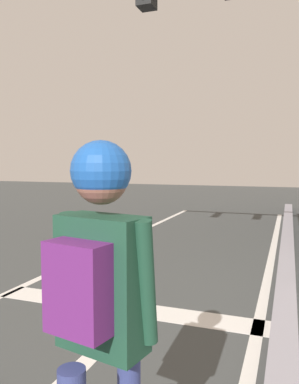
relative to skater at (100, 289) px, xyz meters
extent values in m
cube|color=silver|center=(-0.99, 2.49, -1.14)|extent=(3.22, 0.40, 0.01)
cube|color=silver|center=(-0.83, 1.04, -1.14)|extent=(0.16, 1.40, 0.01)
cube|color=silver|center=(-0.83, 1.89, -1.14)|extent=(0.71, 0.71, 0.01)
cube|color=#1D4532|center=(0.00, 0.02, 0.02)|extent=(0.41, 0.25, 0.57)
cylinder|color=#1D4532|center=(-0.18, 0.09, 0.05)|extent=(0.07, 0.13, 0.52)
cylinder|color=#1D4532|center=(0.20, 0.01, 0.05)|extent=(0.07, 0.14, 0.52)
sphere|color=#935F4F|center=(0.00, 0.02, 0.46)|extent=(0.22, 0.22, 0.22)
sphere|color=#1E56AE|center=(0.00, 0.02, 0.49)|extent=(0.25, 0.25, 0.25)
cube|color=#61226B|center=(-0.03, -0.12, 0.04)|extent=(0.28, 0.19, 0.36)
camera|label=1|loc=(0.72, -1.37, 0.53)|focal=35.60mm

